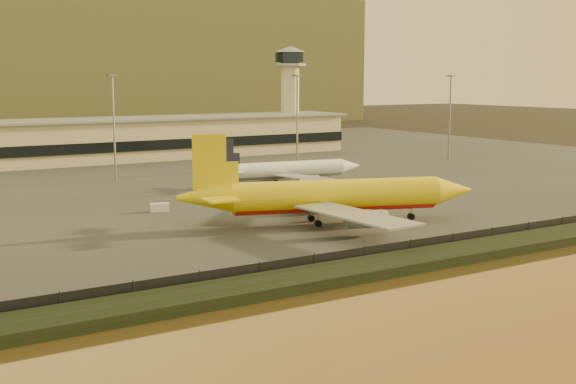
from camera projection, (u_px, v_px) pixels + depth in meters
name	position (u px, v px, depth m)	size (l,w,h in m)	color
ground	(344.00, 241.00, 110.53)	(900.00, 900.00, 0.00)	black
embankment	(419.00, 260.00, 96.05)	(320.00, 7.00, 1.40)	black
tarmac	(135.00, 172.00, 190.82)	(320.00, 220.00, 0.20)	#2D2D2D
perimeter_fence	(399.00, 250.00, 99.34)	(300.00, 0.05, 2.20)	black
terminal_building	(50.00, 143.00, 208.26)	(202.00, 25.00, 12.60)	tan
control_tower	(290.00, 87.00, 253.67)	(11.20, 11.20, 35.50)	tan
apron_light_masts	(218.00, 115.00, 179.15)	(152.20, 12.20, 25.40)	slate
dhl_cargo_jet	(331.00, 196.00, 122.23)	(50.85, 48.43, 15.56)	#E2BC0B
white_narrowbody_jet	(287.00, 170.00, 168.19)	(38.45, 37.18, 11.05)	white
gse_vehicle_yellow	(331.00, 201.00, 139.20)	(4.58, 2.06, 2.06)	#E2BC0B
gse_vehicle_white	(160.00, 207.00, 133.71)	(3.44, 1.55, 1.55)	white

